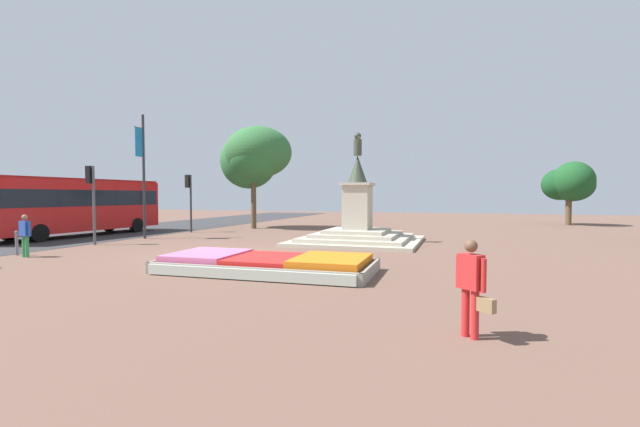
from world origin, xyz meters
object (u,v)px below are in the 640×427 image
object	(u,v)px
flower_planter	(266,264)
traffic_light_far_corner	(189,192)
city_bus	(74,203)
pedestrian_with_handbag	(472,283)
traffic_light_mid_block	(92,190)
banner_pole	(143,173)
pedestrian_near_planter	(25,233)
statue_monument	(357,226)
kerb_bollard_mid_b	(17,242)

from	to	relation	value
flower_planter	traffic_light_far_corner	xyz separation A→B (m)	(-10.54, 11.12, 2.28)
traffic_light_far_corner	city_bus	distance (m)	6.28
pedestrian_with_handbag	traffic_light_mid_block	bearing A→B (deg)	153.28
traffic_light_mid_block	banner_pole	size ratio (longest dim) A/B	0.56
pedestrian_near_planter	statue_monument	bearing A→B (deg)	39.46
city_bus	statue_monument	bearing A→B (deg)	6.83
traffic_light_far_corner	pedestrian_with_handbag	xyz separation A→B (m)	(16.24, -15.50, -1.62)
statue_monument	traffic_light_mid_block	world-z (taller)	statue_monument
pedestrian_with_handbag	kerb_bollard_mid_b	xyz separation A→B (m)	(-16.36, 4.65, -0.39)
traffic_light_mid_block	pedestrian_near_planter	xyz separation A→B (m)	(0.86, -3.88, -1.65)
statue_monument	traffic_light_far_corner	bearing A→B (deg)	168.00
traffic_light_far_corner	city_bus	bearing A→B (deg)	-136.60
statue_monument	kerb_bollard_mid_b	distance (m)	14.19
kerb_bollard_mid_b	traffic_light_mid_block	bearing A→B (deg)	90.66
traffic_light_far_corner	statue_monument	bearing A→B (deg)	-12.00
city_bus	pedestrian_near_planter	world-z (taller)	city_bus
traffic_light_mid_block	pedestrian_near_planter	bearing A→B (deg)	-77.56
city_bus	pedestrian_with_handbag	xyz separation A→B (m)	(20.77, -11.20, -0.97)
traffic_light_mid_block	traffic_light_far_corner	xyz separation A→B (m)	(0.16, 7.24, -0.05)
flower_planter	pedestrian_near_planter	bearing A→B (deg)	179.94
kerb_bollard_mid_b	pedestrian_with_handbag	bearing A→B (deg)	-15.88
kerb_bollard_mid_b	statue_monument	bearing A→B (deg)	36.52
traffic_light_far_corner	city_bus	size ratio (longest dim) A/B	0.34
traffic_light_mid_block	pedestrian_near_planter	distance (m)	4.30
flower_planter	city_bus	world-z (taller)	city_bus
statue_monument	kerb_bollard_mid_b	bearing A→B (deg)	-143.48
traffic_light_far_corner	kerb_bollard_mid_b	distance (m)	11.03
statue_monument	pedestrian_near_planter	xyz separation A→B (m)	(-10.59, -8.72, 0.11)
traffic_light_far_corner	kerb_bollard_mid_b	size ratio (longest dim) A/B	3.77
banner_pole	pedestrian_with_handbag	xyz separation A→B (m)	(16.20, -11.43, -2.60)
traffic_light_mid_block	kerb_bollard_mid_b	xyz separation A→B (m)	(0.04, -3.60, -2.07)
statue_monument	pedestrian_with_handbag	world-z (taller)	statue_monument
flower_planter	traffic_light_far_corner	size ratio (longest dim) A/B	1.82
flower_planter	statue_monument	world-z (taller)	statue_monument
banner_pole	flower_planter	bearing A→B (deg)	-33.89
city_bus	flower_planter	bearing A→B (deg)	-24.37
city_bus	pedestrian_with_handbag	size ratio (longest dim) A/B	6.55
banner_pole	pedestrian_near_planter	distance (m)	7.53
pedestrian_near_planter	city_bus	bearing A→B (deg)	127.47
statue_monument	pedestrian_near_planter	size ratio (longest dim) A/B	3.74
pedestrian_with_handbag	pedestrian_near_planter	xyz separation A→B (m)	(-15.54, 4.38, 0.02)
flower_planter	kerb_bollard_mid_b	bearing A→B (deg)	178.49
traffic_light_far_corner	pedestrian_near_planter	world-z (taller)	traffic_light_far_corner
flower_planter	pedestrian_near_planter	size ratio (longest dim) A/B	4.10
traffic_light_mid_block	pedestrian_with_handbag	size ratio (longest dim) A/B	2.30
pedestrian_near_planter	traffic_light_far_corner	bearing A→B (deg)	93.56
flower_planter	city_bus	size ratio (longest dim) A/B	0.62
traffic_light_mid_block	pedestrian_near_planter	size ratio (longest dim) A/B	2.30
pedestrian_with_handbag	kerb_bollard_mid_b	bearing A→B (deg)	164.12
city_bus	pedestrian_with_handbag	bearing A→B (deg)	-28.34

